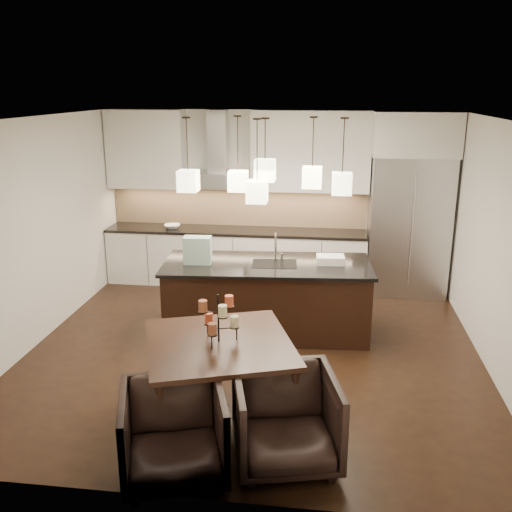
# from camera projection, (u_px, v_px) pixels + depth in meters

# --- Properties ---
(floor) EXTENTS (5.50, 5.50, 0.02)m
(floor) POSITION_uv_depth(u_px,v_px,m) (254.00, 349.00, 7.13)
(floor) COLOR black
(floor) RESTS_ON ground
(ceiling) EXTENTS (5.50, 5.50, 0.02)m
(ceiling) POSITION_uv_depth(u_px,v_px,m) (254.00, 118.00, 6.32)
(ceiling) COLOR white
(ceiling) RESTS_ON wall_back
(wall_back) EXTENTS (5.50, 0.02, 2.80)m
(wall_back) POSITION_uv_depth(u_px,v_px,m) (276.00, 197.00, 9.35)
(wall_back) COLOR silver
(wall_back) RESTS_ON ground
(wall_front) EXTENTS (5.50, 0.02, 2.80)m
(wall_front) POSITION_uv_depth(u_px,v_px,m) (203.00, 339.00, 4.10)
(wall_front) COLOR silver
(wall_front) RESTS_ON ground
(wall_left) EXTENTS (0.02, 5.50, 2.80)m
(wall_left) POSITION_uv_depth(u_px,v_px,m) (34.00, 233.00, 7.07)
(wall_left) COLOR silver
(wall_left) RESTS_ON ground
(wall_right) EXTENTS (0.02, 5.50, 2.80)m
(wall_right) POSITION_uv_depth(u_px,v_px,m) (498.00, 249.00, 6.39)
(wall_right) COLOR silver
(wall_right) RESTS_ON ground
(refrigerator) EXTENTS (1.20, 0.72, 2.15)m
(refrigerator) POSITION_uv_depth(u_px,v_px,m) (408.00, 226.00, 8.82)
(refrigerator) COLOR #B7B7BA
(refrigerator) RESTS_ON floor
(fridge_panel) EXTENTS (1.26, 0.72, 0.65)m
(fridge_panel) POSITION_uv_depth(u_px,v_px,m) (416.00, 134.00, 8.42)
(fridge_panel) COLOR silver
(fridge_panel) RESTS_ON refrigerator
(lower_cabinets) EXTENTS (4.21, 0.62, 0.88)m
(lower_cabinets) POSITION_uv_depth(u_px,v_px,m) (236.00, 258.00, 9.39)
(lower_cabinets) COLOR silver
(lower_cabinets) RESTS_ON floor
(countertop) EXTENTS (4.21, 0.66, 0.04)m
(countertop) POSITION_uv_depth(u_px,v_px,m) (236.00, 231.00, 9.26)
(countertop) COLOR black
(countertop) RESTS_ON lower_cabinets
(backsplash) EXTENTS (4.21, 0.02, 0.63)m
(backsplash) POSITION_uv_depth(u_px,v_px,m) (238.00, 207.00, 9.45)
(backsplash) COLOR #D8B083
(backsplash) RESTS_ON countertop
(upper_cab_left) EXTENTS (1.25, 0.35, 1.25)m
(upper_cab_left) POSITION_uv_depth(u_px,v_px,m) (146.00, 149.00, 9.21)
(upper_cab_left) COLOR silver
(upper_cab_left) RESTS_ON wall_back
(upper_cab_right) EXTENTS (1.85, 0.35, 1.25)m
(upper_cab_right) POSITION_uv_depth(u_px,v_px,m) (311.00, 152.00, 8.88)
(upper_cab_right) COLOR silver
(upper_cab_right) RESTS_ON wall_back
(hood_canopy) EXTENTS (0.90, 0.52, 0.24)m
(hood_canopy) POSITION_uv_depth(u_px,v_px,m) (217.00, 180.00, 9.11)
(hood_canopy) COLOR #B7B7BA
(hood_canopy) RESTS_ON wall_back
(hood_chimney) EXTENTS (0.30, 0.28, 0.96)m
(hood_chimney) POSITION_uv_depth(u_px,v_px,m) (218.00, 141.00, 9.04)
(hood_chimney) COLOR #B7B7BA
(hood_chimney) RESTS_ON hood_canopy
(fruit_bowl) EXTENTS (0.32, 0.32, 0.06)m
(fruit_bowl) POSITION_uv_depth(u_px,v_px,m) (172.00, 226.00, 9.32)
(fruit_bowl) COLOR silver
(fruit_bowl) RESTS_ON countertop
(island_body) EXTENTS (2.67, 1.23, 0.91)m
(island_body) POSITION_uv_depth(u_px,v_px,m) (267.00, 299.00, 7.50)
(island_body) COLOR black
(island_body) RESTS_ON floor
(island_top) EXTENTS (2.76, 1.32, 0.04)m
(island_top) POSITION_uv_depth(u_px,v_px,m) (267.00, 265.00, 7.36)
(island_top) COLOR black
(island_top) RESTS_ON island_body
(faucet) EXTENTS (0.12, 0.26, 0.39)m
(faucet) POSITION_uv_depth(u_px,v_px,m) (276.00, 246.00, 7.39)
(faucet) COLOR silver
(faucet) RESTS_ON island_top
(tote_bag) EXTENTS (0.37, 0.21, 0.35)m
(tote_bag) POSITION_uv_depth(u_px,v_px,m) (198.00, 250.00, 7.30)
(tote_bag) COLOR #296547
(tote_bag) RESTS_ON island_top
(food_container) EXTENTS (0.37, 0.28, 0.10)m
(food_container) POSITION_uv_depth(u_px,v_px,m) (330.00, 260.00, 7.33)
(food_container) COLOR silver
(food_container) RESTS_ON island_top
(dining_table) EXTENTS (1.72, 1.72, 0.81)m
(dining_table) POSITION_uv_depth(u_px,v_px,m) (220.00, 379.00, 5.55)
(dining_table) COLOR black
(dining_table) RESTS_ON floor
(candelabra) EXTENTS (0.50, 0.50, 0.48)m
(candelabra) POSITION_uv_depth(u_px,v_px,m) (218.00, 318.00, 5.36)
(candelabra) COLOR black
(candelabra) RESTS_ON dining_table
(candle_a) EXTENTS (0.10, 0.10, 0.11)m
(candle_a) POSITION_uv_depth(u_px,v_px,m) (234.00, 321.00, 5.41)
(candle_a) COLOR beige
(candle_a) RESTS_ON candelabra
(candle_b) EXTENTS (0.10, 0.10, 0.11)m
(candle_b) POSITION_uv_depth(u_px,v_px,m) (209.00, 318.00, 5.48)
(candle_b) COLOR #D0502E
(candle_b) RESTS_ON candelabra
(candle_c) EXTENTS (0.10, 0.10, 0.11)m
(candle_c) POSITION_uv_depth(u_px,v_px,m) (212.00, 329.00, 5.24)
(candle_c) COLOR brown
(candle_c) RESTS_ON candelabra
(candle_d) EXTENTS (0.10, 0.10, 0.11)m
(candle_d) POSITION_uv_depth(u_px,v_px,m) (229.00, 301.00, 5.44)
(candle_d) COLOR #D0502E
(candle_d) RESTS_ON candelabra
(candle_e) EXTENTS (0.10, 0.10, 0.11)m
(candle_e) POSITION_uv_depth(u_px,v_px,m) (203.00, 306.00, 5.32)
(candle_e) COLOR brown
(candle_e) RESTS_ON candelabra
(candle_f) EXTENTS (0.10, 0.10, 0.11)m
(candle_f) POSITION_uv_depth(u_px,v_px,m) (223.00, 311.00, 5.20)
(candle_f) COLOR beige
(candle_f) RESTS_ON candelabra
(armchair_left) EXTENTS (1.07, 1.09, 0.79)m
(armchair_left) POSITION_uv_depth(u_px,v_px,m) (174.00, 434.00, 4.69)
(armchair_left) COLOR black
(armchair_left) RESTS_ON floor
(armchair_right) EXTENTS (1.05, 1.07, 0.81)m
(armchair_right) POSITION_uv_depth(u_px,v_px,m) (286.00, 420.00, 4.88)
(armchair_right) COLOR black
(armchair_right) RESTS_ON floor
(pendant_a) EXTENTS (0.24, 0.24, 0.26)m
(pendant_a) POSITION_uv_depth(u_px,v_px,m) (188.00, 181.00, 7.04)
(pendant_a) COLOR #FFFAC8
(pendant_a) RESTS_ON ceiling
(pendant_b) EXTENTS (0.24, 0.24, 0.26)m
(pendant_b) POSITION_uv_depth(u_px,v_px,m) (238.00, 181.00, 7.38)
(pendant_b) COLOR #FFFAC8
(pendant_b) RESTS_ON ceiling
(pendant_c) EXTENTS (0.24, 0.24, 0.26)m
(pendant_c) POSITION_uv_depth(u_px,v_px,m) (265.00, 170.00, 6.80)
(pendant_c) COLOR #FFFAC8
(pendant_c) RESTS_ON ceiling
(pendant_d) EXTENTS (0.24, 0.24, 0.26)m
(pendant_d) POSITION_uv_depth(u_px,v_px,m) (312.00, 177.00, 7.11)
(pendant_d) COLOR #FFFAC8
(pendant_d) RESTS_ON ceiling
(pendant_e) EXTENTS (0.24, 0.24, 0.26)m
(pendant_e) POSITION_uv_depth(u_px,v_px,m) (342.00, 184.00, 6.91)
(pendant_e) COLOR #FFFAC8
(pendant_e) RESTS_ON ceiling
(pendant_f) EXTENTS (0.24, 0.24, 0.26)m
(pendant_f) POSITION_uv_depth(u_px,v_px,m) (257.00, 192.00, 6.74)
(pendant_f) COLOR #FFFAC8
(pendant_f) RESTS_ON ceiling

